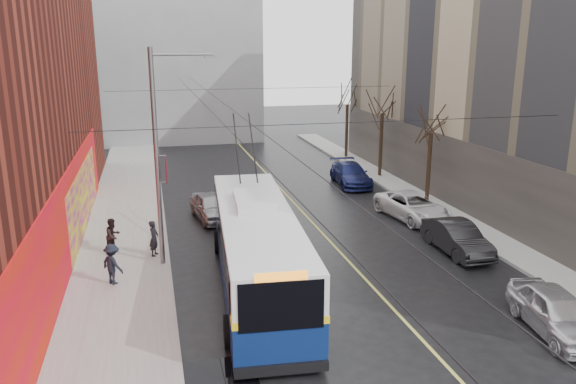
{
  "coord_description": "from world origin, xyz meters",
  "views": [
    {
      "loc": [
        -6.49,
        -12.74,
        9.12
      ],
      "look_at": [
        -0.74,
        10.47,
        2.77
      ],
      "focal_mm": 35.0,
      "sensor_mm": 36.0,
      "label": 1
    }
  ],
  "objects_px": {
    "parked_car_d": "(351,174)",
    "pedestrian_c": "(112,264)",
    "parked_car_c": "(413,206)",
    "pedestrian_b": "(113,236)",
    "streetlight_pole": "(160,153)",
    "trolleybus": "(257,248)",
    "tree_mid": "(383,102)",
    "pedestrian_a": "(154,238)",
    "following_car": "(211,206)",
    "parked_car_a": "(556,312)",
    "tree_far": "(348,95)",
    "parked_car_b": "(457,238)",
    "tree_near": "(432,119)"
  },
  "relations": [
    {
      "from": "streetlight_pole",
      "to": "trolleybus",
      "type": "height_order",
      "value": "streetlight_pole"
    },
    {
      "from": "tree_mid",
      "to": "parked_car_b",
      "type": "xyz_separation_m",
      "value": [
        -2.44,
        -14.54,
        -4.55
      ]
    },
    {
      "from": "trolleybus",
      "to": "pedestrian_a",
      "type": "relative_size",
      "value": 8.15
    },
    {
      "from": "pedestrian_c",
      "to": "parked_car_d",
      "type": "bearing_deg",
      "value": -90.64
    },
    {
      "from": "tree_mid",
      "to": "pedestrian_c",
      "type": "bearing_deg",
      "value": -139.51
    },
    {
      "from": "parked_car_d",
      "to": "pedestrian_c",
      "type": "height_order",
      "value": "pedestrian_c"
    },
    {
      "from": "following_car",
      "to": "pedestrian_a",
      "type": "distance_m",
      "value": 5.98
    },
    {
      "from": "tree_near",
      "to": "tree_far",
      "type": "relative_size",
      "value": 0.97
    },
    {
      "from": "pedestrian_a",
      "to": "parked_car_c",
      "type": "bearing_deg",
      "value": -56.77
    },
    {
      "from": "parked_car_a",
      "to": "following_car",
      "type": "xyz_separation_m",
      "value": [
        -9.48,
        14.92,
        -0.02
      ]
    },
    {
      "from": "tree_mid",
      "to": "tree_far",
      "type": "height_order",
      "value": "tree_mid"
    },
    {
      "from": "tree_mid",
      "to": "trolleybus",
      "type": "distance_m",
      "value": 20.33
    },
    {
      "from": "tree_far",
      "to": "parked_car_d",
      "type": "bearing_deg",
      "value": -107.76
    },
    {
      "from": "tree_far",
      "to": "parked_car_b",
      "type": "distance_m",
      "value": 22.13
    },
    {
      "from": "trolleybus",
      "to": "pedestrian_c",
      "type": "relative_size",
      "value": 7.99
    },
    {
      "from": "parked_car_d",
      "to": "pedestrian_c",
      "type": "xyz_separation_m",
      "value": [
        -14.48,
        -13.18,
        0.23
      ]
    },
    {
      "from": "parked_car_a",
      "to": "following_car",
      "type": "height_order",
      "value": "parked_car_a"
    },
    {
      "from": "tree_near",
      "to": "parked_car_c",
      "type": "bearing_deg",
      "value": -130.68
    },
    {
      "from": "pedestrian_a",
      "to": "pedestrian_c",
      "type": "distance_m",
      "value": 3.13
    },
    {
      "from": "tree_mid",
      "to": "parked_car_c",
      "type": "height_order",
      "value": "tree_mid"
    },
    {
      "from": "parked_car_a",
      "to": "following_car",
      "type": "bearing_deg",
      "value": 131.21
    },
    {
      "from": "tree_mid",
      "to": "pedestrian_c",
      "type": "xyz_separation_m",
      "value": [
        -17.2,
        -14.69,
        -4.3
      ]
    },
    {
      "from": "parked_car_c",
      "to": "streetlight_pole",
      "type": "bearing_deg",
      "value": -173.37
    },
    {
      "from": "trolleybus",
      "to": "parked_car_a",
      "type": "distance_m",
      "value": 10.46
    },
    {
      "from": "trolleybus",
      "to": "pedestrian_a",
      "type": "distance_m",
      "value": 5.64
    },
    {
      "from": "pedestrian_c",
      "to": "tree_mid",
      "type": "bearing_deg",
      "value": -92.46
    },
    {
      "from": "trolleybus",
      "to": "following_car",
      "type": "xyz_separation_m",
      "value": [
        -0.73,
        9.27,
        -0.96
      ]
    },
    {
      "from": "following_car",
      "to": "pedestrian_b",
      "type": "xyz_separation_m",
      "value": [
        -4.78,
        -4.43,
        0.25
      ]
    },
    {
      "from": "parked_car_c",
      "to": "following_car",
      "type": "bearing_deg",
      "value": 157.58
    },
    {
      "from": "tree_near",
      "to": "parked_car_b",
      "type": "height_order",
      "value": "tree_near"
    },
    {
      "from": "parked_car_a",
      "to": "parked_car_b",
      "type": "xyz_separation_m",
      "value": [
        0.65,
        7.24,
        -0.02
      ]
    },
    {
      "from": "streetlight_pole",
      "to": "trolleybus",
      "type": "relative_size",
      "value": 0.71
    },
    {
      "from": "tree_mid",
      "to": "pedestrian_c",
      "type": "height_order",
      "value": "tree_mid"
    },
    {
      "from": "pedestrian_a",
      "to": "parked_car_b",
      "type": "bearing_deg",
      "value": -78.48
    },
    {
      "from": "tree_mid",
      "to": "trolleybus",
      "type": "bearing_deg",
      "value": -126.28
    },
    {
      "from": "parked_car_c",
      "to": "pedestrian_b",
      "type": "bearing_deg",
      "value": 178.29
    },
    {
      "from": "tree_mid",
      "to": "pedestrian_a",
      "type": "bearing_deg",
      "value": -142.45
    },
    {
      "from": "tree_far",
      "to": "parked_car_a",
      "type": "height_order",
      "value": "tree_far"
    },
    {
      "from": "tree_mid",
      "to": "following_car",
      "type": "distance_m",
      "value": 15.03
    },
    {
      "from": "streetlight_pole",
      "to": "pedestrian_a",
      "type": "relative_size",
      "value": 5.75
    },
    {
      "from": "streetlight_pole",
      "to": "pedestrian_b",
      "type": "xyz_separation_m",
      "value": [
        -2.21,
        1.71,
        -3.9
      ]
    },
    {
      "from": "pedestrian_b",
      "to": "pedestrian_c",
      "type": "relative_size",
      "value": 1.0
    },
    {
      "from": "tree_far",
      "to": "parked_car_b",
      "type": "xyz_separation_m",
      "value": [
        -2.44,
        -21.54,
        -4.44
      ]
    },
    {
      "from": "parked_car_a",
      "to": "parked_car_c",
      "type": "distance_m",
      "value": 12.4
    },
    {
      "from": "pedestrian_a",
      "to": "pedestrian_b",
      "type": "distance_m",
      "value": 1.88
    },
    {
      "from": "tree_near",
      "to": "tree_mid",
      "type": "distance_m",
      "value": 7.01
    },
    {
      "from": "tree_near",
      "to": "pedestrian_a",
      "type": "height_order",
      "value": "tree_near"
    },
    {
      "from": "pedestrian_a",
      "to": "pedestrian_b",
      "type": "xyz_separation_m",
      "value": [
        -1.74,
        0.71,
        0.01
      ]
    },
    {
      "from": "pedestrian_a",
      "to": "tree_mid",
      "type": "bearing_deg",
      "value": -30.02
    },
    {
      "from": "streetlight_pole",
      "to": "parked_car_c",
      "type": "height_order",
      "value": "streetlight_pole"
    }
  ]
}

